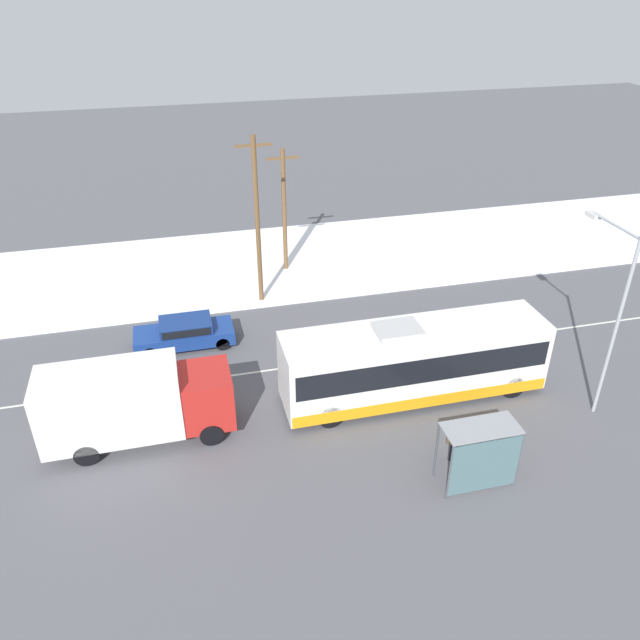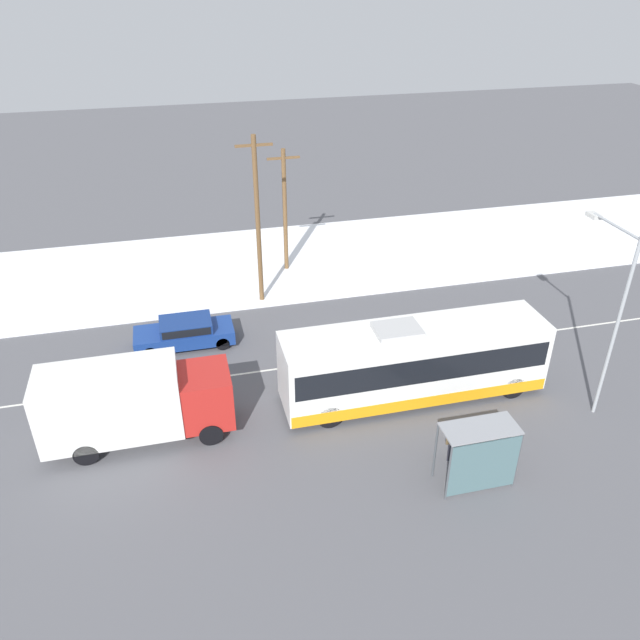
# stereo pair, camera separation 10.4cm
# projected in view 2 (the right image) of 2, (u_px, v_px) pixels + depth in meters

# --- Properties ---
(ground_plane) EXTENTS (120.00, 120.00, 0.00)m
(ground_plane) POSITION_uv_depth(u_px,v_px,m) (361.00, 357.00, 28.67)
(ground_plane) COLOR #56565B
(snow_lot) EXTENTS (80.00, 10.65, 0.12)m
(snow_lot) POSITION_uv_depth(u_px,v_px,m) (307.00, 259.00, 37.92)
(snow_lot) COLOR white
(snow_lot) RESTS_ON ground_plane
(lane_marking_center) EXTENTS (60.00, 0.12, 0.00)m
(lane_marking_center) POSITION_uv_depth(u_px,v_px,m) (361.00, 357.00, 28.67)
(lane_marking_center) COLOR silver
(lane_marking_center) RESTS_ON ground_plane
(city_bus) EXTENTS (10.86, 2.57, 3.42)m
(city_bus) POSITION_uv_depth(u_px,v_px,m) (414.00, 362.00, 25.38)
(city_bus) COLOR white
(city_bus) RESTS_ON ground_plane
(box_truck) EXTENTS (6.95, 2.30, 3.15)m
(box_truck) POSITION_uv_depth(u_px,v_px,m) (132.00, 401.00, 23.03)
(box_truck) COLOR silver
(box_truck) RESTS_ON ground_plane
(sedan_car) EXTENTS (4.59, 1.80, 1.33)m
(sedan_car) POSITION_uv_depth(u_px,v_px,m) (185.00, 332.00, 29.22)
(sedan_car) COLOR navy
(sedan_car) RESTS_ON ground_plane
(pedestrian_at_stop) EXTENTS (0.65, 0.29, 1.80)m
(pedestrian_at_stop) POSITION_uv_depth(u_px,v_px,m) (455.00, 436.00, 22.28)
(pedestrian_at_stop) COLOR #23232D
(pedestrian_at_stop) RESTS_ON ground_plane
(bus_shelter) EXTENTS (2.59, 1.20, 2.40)m
(bus_shelter) POSITION_uv_depth(u_px,v_px,m) (481.00, 450.00, 20.84)
(bus_shelter) COLOR gray
(bus_shelter) RESTS_ON ground_plane
(streetlamp) EXTENTS (0.36, 3.01, 7.63)m
(streetlamp) POSITION_uv_depth(u_px,v_px,m) (612.00, 299.00, 23.31)
(streetlamp) COLOR #9EA3A8
(streetlamp) RESTS_ON ground_plane
(utility_pole_roadside) EXTENTS (1.80, 0.24, 8.81)m
(utility_pole_roadside) POSITION_uv_depth(u_px,v_px,m) (258.00, 220.00, 31.05)
(utility_pole_roadside) COLOR brown
(utility_pole_roadside) RESTS_ON ground_plane
(utility_pole_snowlot) EXTENTS (1.80, 0.24, 7.13)m
(utility_pole_snowlot) POSITION_uv_depth(u_px,v_px,m) (285.00, 209.00, 34.82)
(utility_pole_snowlot) COLOR brown
(utility_pole_snowlot) RESTS_ON ground_plane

